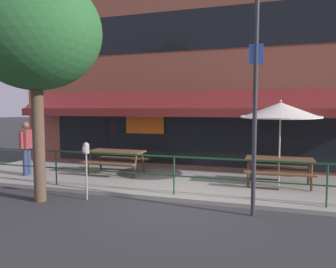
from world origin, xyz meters
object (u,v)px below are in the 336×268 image
object	(u,v)px
picnic_table_left	(116,156)
street_sign_pole	(255,102)
picnic_table_centre	(279,164)
parking_meter_near	(86,153)
pedestrian_walking	(26,145)
street_tree_curbside	(36,25)
patio_umbrella_centre	(281,111)

from	to	relation	value
picnic_table_left	street_sign_pole	world-z (taller)	street_sign_pole
picnic_table_centre	parking_meter_near	xyz separation A→B (m)	(-4.49, -2.58, 0.44)
pedestrian_walking	parking_meter_near	world-z (taller)	pedestrian_walking
picnic_table_left	pedestrian_walking	xyz separation A→B (m)	(-2.65, -1.04, 0.35)
picnic_table_left	street_sign_pole	size ratio (longest dim) A/B	0.39
street_tree_curbside	parking_meter_near	bearing A→B (deg)	27.59
patio_umbrella_centre	street_tree_curbside	bearing A→B (deg)	-150.41
picnic_table_centre	street_sign_pole	world-z (taller)	street_sign_pole
patio_umbrella_centre	street_sign_pole	xyz separation A→B (m)	(-0.55, -2.57, 0.19)
picnic_table_centre	patio_umbrella_centre	xyz separation A→B (m)	(0.00, 0.01, 1.47)
picnic_table_left	picnic_table_centre	bearing A→B (deg)	-0.64
street_sign_pole	street_tree_curbside	bearing A→B (deg)	-174.05
street_sign_pole	street_tree_curbside	xyz separation A→B (m)	(-4.88, -0.51, 1.79)
pedestrian_walking	picnic_table_centre	bearing A→B (deg)	7.28
street_tree_curbside	picnic_table_left	bearing A→B (deg)	82.63
picnic_table_centre	patio_umbrella_centre	world-z (taller)	patio_umbrella_centre
picnic_table_centre	pedestrian_walking	bearing A→B (deg)	-172.72
patio_umbrella_centre	street_sign_pole	world-z (taller)	street_sign_pole
picnic_table_centre	patio_umbrella_centre	size ratio (longest dim) A/B	0.76
picnic_table_centre	patio_umbrella_centre	bearing A→B (deg)	90.00
parking_meter_near	street_tree_curbside	distance (m)	3.20
picnic_table_centre	street_sign_pole	xyz separation A→B (m)	(-0.55, -2.56, 1.66)
picnic_table_left	pedestrian_walking	world-z (taller)	pedestrian_walking
patio_umbrella_centre	street_tree_curbside	xyz separation A→B (m)	(-5.43, -3.08, 1.98)
pedestrian_walking	parking_meter_near	bearing A→B (deg)	-26.75
picnic_table_left	street_tree_curbside	world-z (taller)	street_tree_curbside
picnic_table_left	picnic_table_centre	distance (m)	5.02
patio_umbrella_centre	pedestrian_walking	size ratio (longest dim) A/B	1.39
picnic_table_centre	street_sign_pole	size ratio (longest dim) A/B	0.39
patio_umbrella_centre	street_sign_pole	size ratio (longest dim) A/B	0.51
picnic_table_left	patio_umbrella_centre	xyz separation A→B (m)	(5.02, -0.05, 1.47)
picnic_table_left	street_tree_curbside	bearing A→B (deg)	-97.37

